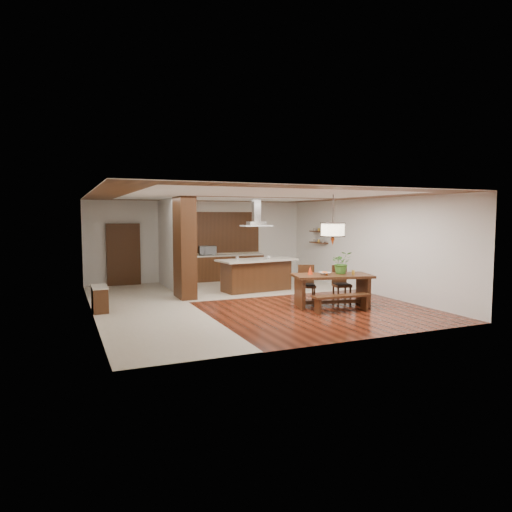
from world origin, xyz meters
name	(u,v)px	position (x,y,z in m)	size (l,w,h in m)	color
room_shell	(246,227)	(0.00, 0.00, 2.06)	(9.00, 9.04, 2.92)	#3A140A
tile_hallway	(145,309)	(-2.75, 0.00, 0.01)	(2.50, 9.00, 0.01)	beige
tile_kitchen	(253,286)	(1.25, 2.50, 0.01)	(5.50, 4.00, 0.01)	beige
soffit_band	(246,196)	(0.00, 0.00, 2.88)	(8.00, 9.00, 0.02)	#432510
partition_pier	(185,248)	(-1.40, 1.20, 1.45)	(0.45, 1.00, 2.90)	black
partition_stub	(168,244)	(-1.40, 3.30, 1.45)	(0.18, 2.40, 2.90)	silver
hallway_console	(100,299)	(-3.81, 0.20, 0.32)	(0.37, 0.88, 0.63)	black
hallway_doorway	(123,255)	(-2.70, 4.40, 1.05)	(1.10, 0.20, 2.10)	black
rear_counter	(228,267)	(1.00, 4.20, 0.48)	(2.60, 0.62, 0.95)	black
kitchen_window	(226,232)	(1.00, 4.46, 1.75)	(2.60, 0.08, 1.50)	#A87732
shelf_lower	(319,243)	(3.87, 2.60, 1.40)	(0.26, 0.90, 0.04)	black
shelf_upper	(319,231)	(3.87, 2.60, 1.80)	(0.26, 0.90, 0.04)	black
dining_table	(332,283)	(1.82, -1.48, 0.61)	(2.18, 1.44, 0.83)	black
dining_bench	(342,303)	(1.65, -2.18, 0.21)	(1.48, 0.32, 0.42)	black
dining_chair_left	(307,284)	(1.48, -0.77, 0.51)	(0.45, 0.45, 1.01)	black
dining_chair_right	(342,283)	(2.45, -1.00, 0.49)	(0.44, 0.44, 0.99)	black
pendant_lantern	(333,220)	(1.82, -1.48, 2.25)	(0.64, 0.64, 1.31)	#FFEBC3
foliage_plant	(342,263)	(2.12, -1.47, 1.13)	(0.53, 0.46, 0.59)	#3E7928
fruit_bowl	(325,273)	(1.60, -1.47, 0.87)	(0.28, 0.28, 0.07)	beige
napkin_cone	(310,270)	(1.31, -1.24, 0.94)	(0.14, 0.14, 0.22)	red
gold_ornament	(353,272)	(2.33, -1.69, 0.89)	(0.08, 0.08, 0.11)	gold
kitchen_island	(256,275)	(0.97, 1.53, 0.52)	(2.55, 1.34, 1.01)	black
range_hood	(256,212)	(0.97, 1.53, 2.46)	(0.90, 0.55, 0.87)	silver
island_cup	(269,257)	(1.36, 1.45, 1.05)	(0.11, 0.11, 0.09)	silver
microwave	(208,251)	(0.20, 4.17, 1.11)	(0.59, 0.40, 0.32)	#B8BCBF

